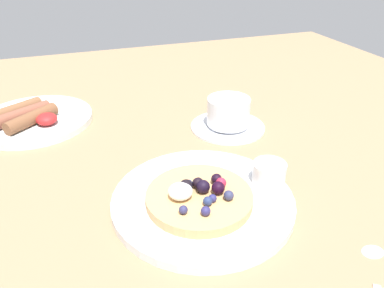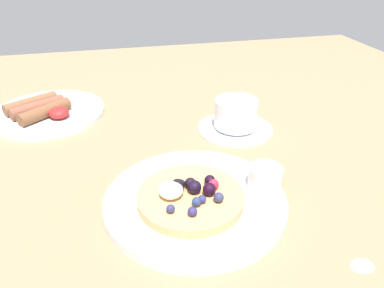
{
  "view_description": "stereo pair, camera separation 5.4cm",
  "coord_description": "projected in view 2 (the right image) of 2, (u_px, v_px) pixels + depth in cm",
  "views": [
    {
      "loc": [
        -13.56,
        -48.71,
        33.42
      ],
      "look_at": [
        3.59,
        0.12,
        4.0
      ],
      "focal_mm": 34.93,
      "sensor_mm": 36.0,
      "label": 1
    },
    {
      "loc": [
        -8.36,
        -50.23,
        33.42
      ],
      "look_at": [
        3.59,
        0.12,
        4.0
      ],
      "focal_mm": 34.93,
      "sensor_mm": 36.0,
      "label": 2
    }
  ],
  "objects": [
    {
      "name": "ground_plane",
      "position": [
        171.0,
        176.0,
        0.61
      ],
      "size": [
        157.56,
        149.28,
        3.0
      ],
      "primitive_type": "cube",
      "color": "#9B7B59"
    },
    {
      "name": "breakfast_plate",
      "position": [
        49.0,
        113.0,
        0.78
      ],
      "size": [
        22.7,
        22.7,
        1.27
      ],
      "primitive_type": "cylinder",
      "color": "white",
      "rests_on": "ground_plane"
    },
    {
      "name": "coffee_cup",
      "position": [
        236.0,
        112.0,
        0.71
      ],
      "size": [
        9.22,
        9.4,
        5.26
      ],
      "color": "white",
      "rests_on": "coffee_saucer"
    },
    {
      "name": "syrup_ramekin",
      "position": [
        265.0,
        177.0,
        0.53
      ],
      "size": [
        4.83,
        4.83,
        3.17
      ],
      "color": "white",
      "rests_on": "pancake_plate"
    },
    {
      "name": "pancake_plate",
      "position": [
        195.0,
        201.0,
        0.52
      ],
      "size": [
        25.42,
        25.42,
        1.33
      ],
      "primitive_type": "cylinder",
      "color": "white",
      "rests_on": "ground_plane"
    },
    {
      "name": "pancake_with_berries",
      "position": [
        190.0,
        196.0,
        0.5
      ],
      "size": [
        14.6,
        14.6,
        3.34
      ],
      "color": "tan",
      "rests_on": "pancake_plate"
    },
    {
      "name": "fried_breakfast",
      "position": [
        39.0,
        108.0,
        0.76
      ],
      "size": [
        13.48,
        13.53,
        2.74
      ],
      "color": "brown",
      "rests_on": "breakfast_plate"
    },
    {
      "name": "coffee_saucer",
      "position": [
        235.0,
        128.0,
        0.72
      ],
      "size": [
        14.4,
        14.4,
        0.88
      ],
      "primitive_type": "cylinder",
      "color": "white",
      "rests_on": "ground_plane"
    }
  ]
}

